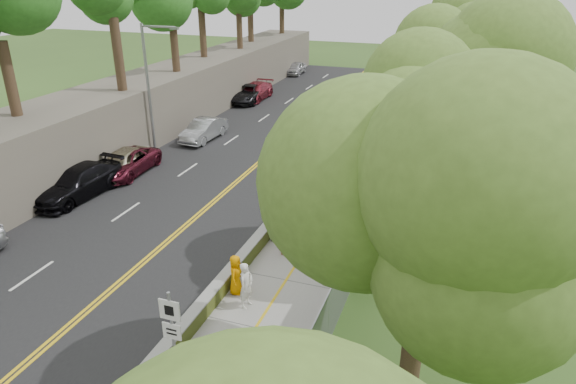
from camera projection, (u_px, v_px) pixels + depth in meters
ground at (197, 315)px, 17.68m from camera, size 140.00×140.00×0.00m
road at (237, 157)px, 32.27m from camera, size 11.20×66.00×0.04m
sidewalk at (361, 173)px, 29.83m from camera, size 4.20×66.00×0.05m
jersey_barrier at (323, 164)px, 30.42m from camera, size 0.42×66.00×0.60m
rock_embankment at (124, 115)px, 33.95m from camera, size 5.00×66.00×4.00m
chainlink_fence at (399, 161)px, 28.80m from camera, size 0.04×66.00×2.00m
trees_fenceside at (457, 54)px, 25.66m from camera, size 7.00×66.00×14.00m
streetlight at (151, 81)px, 31.09m from camera, size 2.52×0.22×8.00m
signpost at (172, 329)px, 13.97m from camera, size 0.62×0.09×3.10m
construction_barrel at (385, 159)px, 30.45m from camera, size 0.61×0.61×1.00m
car_2 at (126, 163)px, 29.41m from camera, size 2.46×4.89×1.33m
car_3 at (77, 182)px, 26.43m from camera, size 2.60×5.53×1.56m
car_4 at (123, 162)px, 29.31m from camera, size 1.97×4.40×1.47m
car_5 at (204, 130)px, 35.18m from camera, size 1.71×4.40×1.43m
car_6 at (248, 94)px, 45.18m from camera, size 2.62×5.30×1.45m
car_7 at (255, 91)px, 45.93m from camera, size 2.12×5.05×1.46m
car_8 at (296, 68)px, 56.74m from camera, size 1.60×3.92×1.33m
painter_0 at (236, 275)px, 18.54m from camera, size 0.57×0.80×1.52m
painter_1 at (246, 285)px, 17.74m from camera, size 0.51×0.69×1.73m
painter_2 at (278, 218)px, 22.23m from camera, size 0.79×0.98×1.92m
painter_3 at (284, 234)px, 21.04m from camera, size 1.06×1.35×1.83m
person_far at (412, 119)px, 37.21m from camera, size 1.01×0.47×1.70m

